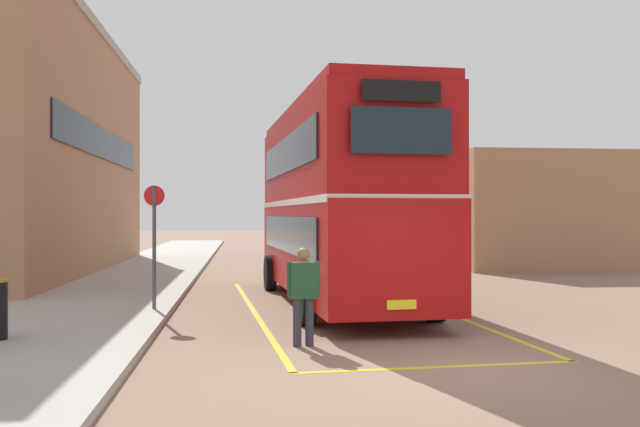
# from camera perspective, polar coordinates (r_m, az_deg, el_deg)

# --- Properties ---
(ground_plane) EXTENTS (135.60, 135.60, 0.00)m
(ground_plane) POSITION_cam_1_polar(r_m,az_deg,el_deg) (24.07, 0.76, -5.25)
(ground_plane) COLOR #846651
(sidewalk_left) EXTENTS (4.00, 57.60, 0.14)m
(sidewalk_left) POSITION_cam_1_polar(r_m,az_deg,el_deg) (26.51, -14.03, -4.62)
(sidewalk_left) COLOR #A39E93
(sidewalk_left) RESTS_ON ground
(brick_building_left) EXTENTS (6.96, 18.48, 9.05)m
(brick_building_left) POSITION_cam_1_polar(r_m,az_deg,el_deg) (27.73, -24.36, 4.81)
(brick_building_left) COLOR #AD7A56
(brick_building_left) RESTS_ON ground
(depot_building_right) EXTENTS (6.57, 16.23, 4.64)m
(depot_building_right) POSITION_cam_1_polar(r_m,az_deg,el_deg) (34.88, 13.29, 0.18)
(depot_building_right) COLOR #AD7A56
(depot_building_right) RESTS_ON ground
(double_decker_bus) EXTENTS (3.44, 10.46, 4.75)m
(double_decker_bus) POSITION_cam_1_polar(r_m,az_deg,el_deg) (16.92, 1.52, 1.09)
(double_decker_bus) COLOR black
(double_decker_bus) RESTS_ON ground
(single_deck_bus) EXTENTS (2.76, 8.98, 3.02)m
(single_deck_bus) POSITION_cam_1_polar(r_m,az_deg,el_deg) (38.19, 3.80, -0.87)
(single_deck_bus) COLOR black
(single_deck_bus) RESTS_ON ground
(pedestrian_boarding) EXTENTS (0.55, 0.29, 1.62)m
(pedestrian_boarding) POSITION_cam_1_polar(r_m,az_deg,el_deg) (11.49, -1.37, -6.27)
(pedestrian_boarding) COLOR #2D2D38
(pedestrian_boarding) RESTS_ON ground
(bus_stop_sign) EXTENTS (0.44, 0.08, 2.65)m
(bus_stop_sign) POSITION_cam_1_polar(r_m,az_deg,el_deg) (15.36, -13.44, -1.69)
(bus_stop_sign) COLOR #4C4C51
(bus_stop_sign) RESTS_ON sidewalk_left
(bay_marking_yellow) EXTENTS (5.16, 12.61, 0.01)m
(bay_marking_yellow) POSITION_cam_1_polar(r_m,az_deg,el_deg) (15.16, 2.78, -8.29)
(bay_marking_yellow) COLOR gold
(bay_marking_yellow) RESTS_ON ground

